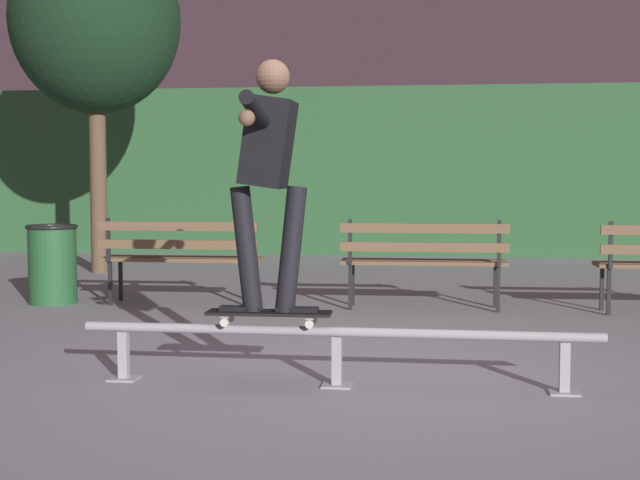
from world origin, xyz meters
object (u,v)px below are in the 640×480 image
grind_rail (337,342)px  trash_can (52,263)px  skateboard (269,314)px  park_bench_leftmost (181,252)px  park_bench_left_center (424,255)px  skateboarder (269,163)px  tree_far_left (95,22)px

grind_rail → trash_can: size_ratio=4.05×
skateboard → park_bench_leftmost: park_bench_leftmost is taller
grind_rail → park_bench_leftmost: 3.79m
park_bench_left_center → grind_rail: bearing=-98.2°
skateboarder → park_bench_leftmost: skateboarder is taller
grind_rail → tree_far_left: tree_far_left is taller
park_bench_leftmost → tree_far_left: (-1.94, 2.78, 2.76)m
skateboard → park_bench_leftmost: (-1.52, 3.23, 0.09)m
skateboard → park_bench_left_center: size_ratio=0.49×
grind_rail → skateboard: 0.46m
tree_far_left → grind_rail: bearing=-57.1°
skateboarder → tree_far_left: size_ratio=0.34×
skateboarder → trash_can: skateboarder is taller
skateboarder → park_bench_leftmost: 3.67m
tree_far_left → park_bench_leftmost: bearing=-55.1°
grind_rail → park_bench_left_center: size_ratio=2.01×
park_bench_leftmost → tree_far_left: bearing=124.9°
park_bench_left_center → trash_can: park_bench_left_center is taller
grind_rail → skateboarder: (-0.42, 0.00, 1.10)m
trash_can → grind_rail: bearing=-44.2°
park_bench_leftmost → park_bench_left_center: bearing=0.0°
grind_rail → park_bench_left_center: bearing=81.8°
skateboard → grind_rail: bearing=0.0°
skateboard → tree_far_left: tree_far_left is taller
grind_rail → park_bench_left_center: (0.47, 3.23, 0.26)m
park_bench_left_center → park_bench_leftmost: bearing=180.0°
skateboarder → tree_far_left: (-3.46, 6.01, 1.92)m
tree_far_left → trash_can: (0.61, -2.82, -2.89)m
grind_rail → park_bench_leftmost: (-1.95, 3.23, 0.26)m
trash_can → park_bench_leftmost: bearing=2.0°
grind_rail → skateboarder: size_ratio=2.08×
skateboard → tree_far_left: (-3.46, 6.01, 2.85)m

